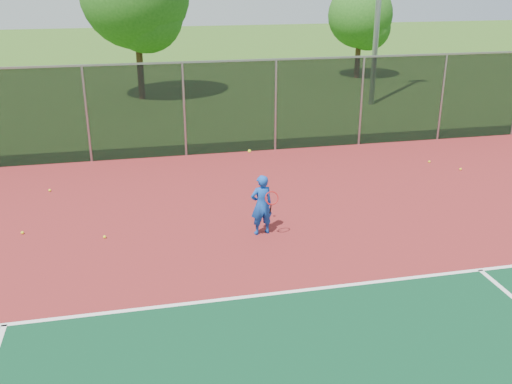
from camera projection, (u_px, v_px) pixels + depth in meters
ground at (474, 383)px, 8.34m from camera, size 120.00×120.00×0.00m
court_apron at (411, 309)px, 10.16m from camera, size 30.00×20.00×0.02m
fence_back at (276, 104)px, 18.71m from camera, size 30.00×0.06×3.03m
tennis_player at (262, 205)px, 12.83m from camera, size 0.59×0.62×1.99m
practice_ball_0 at (50, 190)px, 15.57m from camera, size 0.07×0.07×0.07m
practice_ball_1 at (105, 237)px, 12.83m from camera, size 0.07×0.07×0.07m
practice_ball_2 at (22, 233)px, 13.04m from camera, size 0.07×0.07×0.07m
practice_ball_4 at (461, 169)px, 17.24m from camera, size 0.07×0.07×0.07m
practice_ball_6 at (429, 162)px, 17.92m from camera, size 0.07×0.07×0.07m
tree_back_mid at (362, 18)px, 31.23m from camera, size 3.53×3.53×5.18m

